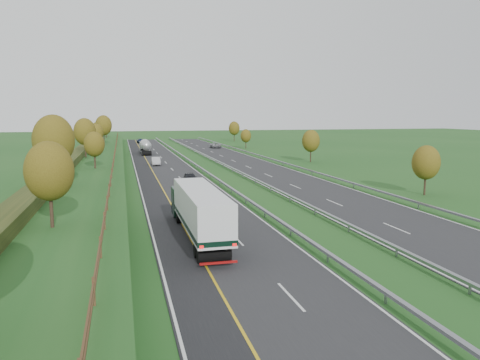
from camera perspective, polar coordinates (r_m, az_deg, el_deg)
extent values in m
plane|color=#1D4C1B|center=(80.44, -3.21, 1.11)|extent=(400.00, 400.00, 0.00)
cube|color=#242427|center=(84.26, -9.21, 1.35)|extent=(10.50, 200.00, 0.04)
cube|color=#242427|center=(87.24, 1.65, 1.67)|extent=(10.50, 200.00, 0.04)
cube|color=black|center=(84.02, -11.76, 1.26)|extent=(3.00, 200.00, 0.04)
cube|color=silver|center=(83.98, -12.64, 1.25)|extent=(0.15, 200.00, 0.01)
cube|color=gold|center=(84.10, -10.73, 1.32)|extent=(0.15, 200.00, 0.01)
cube|color=silver|center=(84.84, -5.81, 1.47)|extent=(0.15, 200.00, 0.01)
cube|color=silver|center=(86.00, -1.59, 1.60)|extent=(0.15, 200.00, 0.01)
cube|color=silver|center=(88.74, 4.79, 1.77)|extent=(0.15, 200.00, 0.01)
cube|color=silver|center=(25.80, 6.19, -13.92)|extent=(0.15, 4.00, 0.01)
cube|color=silver|center=(36.70, -0.39, -7.17)|extent=(0.15, 4.00, 0.01)
cube|color=silver|center=(42.19, 18.51, -5.58)|extent=(0.15, 4.00, 0.01)
cube|color=silver|center=(48.13, -3.81, -3.52)|extent=(0.15, 4.00, 0.01)
cube|color=silver|center=(52.43, 11.43, -2.71)|extent=(0.15, 4.00, 0.01)
cube|color=silver|center=(59.78, -5.89, -1.28)|extent=(0.15, 4.00, 0.01)
cube|color=silver|center=(63.30, 6.75, -0.77)|extent=(0.15, 4.00, 0.01)
cube|color=silver|center=(71.55, -7.29, 0.23)|extent=(0.15, 4.00, 0.01)
cube|color=silver|center=(74.51, 3.46, 0.59)|extent=(0.15, 4.00, 0.01)
cube|color=silver|center=(83.39, -8.29, 1.32)|extent=(0.15, 4.00, 0.01)
cube|color=silver|center=(85.94, 1.03, 1.60)|extent=(0.15, 4.00, 0.01)
cube|color=silver|center=(95.26, -9.05, 2.13)|extent=(0.15, 4.00, 0.01)
cube|color=silver|center=(97.51, -0.82, 2.36)|extent=(0.15, 4.00, 0.01)
cube|color=silver|center=(107.16, -9.63, 2.76)|extent=(0.15, 4.00, 0.01)
cube|color=silver|center=(109.16, -2.28, 2.96)|extent=(0.15, 4.00, 0.01)
cube|color=silver|center=(119.09, -10.10, 3.27)|extent=(0.15, 4.00, 0.01)
cube|color=silver|center=(120.89, -3.46, 3.45)|extent=(0.15, 4.00, 0.01)
cube|color=silver|center=(131.02, -10.49, 3.68)|extent=(0.15, 4.00, 0.01)
cube|color=silver|center=(132.66, -4.43, 3.84)|extent=(0.15, 4.00, 0.01)
cube|color=silver|center=(142.97, -10.81, 4.03)|extent=(0.15, 4.00, 0.01)
cube|color=silver|center=(144.48, -5.24, 4.18)|extent=(0.15, 4.00, 0.01)
cube|color=silver|center=(154.93, -11.08, 4.32)|extent=(0.15, 4.00, 0.01)
cube|color=silver|center=(156.32, -5.94, 4.46)|extent=(0.15, 4.00, 0.01)
cube|color=silver|center=(166.89, -11.31, 4.57)|extent=(0.15, 4.00, 0.01)
cube|color=silver|center=(168.18, -6.53, 4.70)|extent=(0.15, 4.00, 0.01)
cube|color=silver|center=(178.86, -11.51, 4.78)|extent=(0.15, 4.00, 0.01)
cube|color=silver|center=(180.06, -7.04, 4.90)|extent=(0.15, 4.00, 0.01)
cube|color=#1D4C1B|center=(84.05, -18.09, 1.71)|extent=(12.00, 200.00, 2.00)
cube|color=#253214|center=(84.06, -19.49, 2.71)|extent=(2.20, 180.00, 1.10)
cube|color=#422B19|center=(83.71, -15.06, 2.87)|extent=(0.08, 184.00, 0.10)
cube|color=#422B19|center=(83.68, -15.07, 3.14)|extent=(0.08, 184.00, 0.10)
cube|color=#422B19|center=(20.22, -17.40, -12.84)|extent=(0.12, 0.12, 1.20)
cube|color=#422B19|center=(26.40, -16.64, -7.86)|extent=(0.12, 0.12, 1.20)
cube|color=#422B19|center=(32.70, -16.19, -4.79)|extent=(0.12, 0.12, 1.20)
cube|color=#422B19|center=(39.06, -15.88, -2.72)|extent=(0.12, 0.12, 1.20)
cube|color=#422B19|center=(45.47, -15.66, -1.22)|extent=(0.12, 0.12, 1.20)
cube|color=#422B19|center=(51.90, -15.50, -0.10)|extent=(0.12, 0.12, 1.20)
cube|color=#422B19|center=(58.34, -15.37, 0.77)|extent=(0.12, 0.12, 1.20)
cube|color=#422B19|center=(64.80, -15.27, 1.48)|extent=(0.12, 0.12, 1.20)
cube|color=#422B19|center=(71.26, -15.18, 2.05)|extent=(0.12, 0.12, 1.20)
cube|color=#422B19|center=(77.73, -15.11, 2.53)|extent=(0.12, 0.12, 1.20)
cube|color=#422B19|center=(84.20, -15.05, 2.93)|extent=(0.12, 0.12, 1.20)
cube|color=#422B19|center=(90.68, -15.00, 3.28)|extent=(0.12, 0.12, 1.20)
cube|color=#422B19|center=(97.16, -14.96, 3.58)|extent=(0.12, 0.12, 1.20)
cube|color=#422B19|center=(103.65, -14.92, 3.85)|extent=(0.12, 0.12, 1.20)
cube|color=#422B19|center=(110.13, -14.89, 4.08)|extent=(0.12, 0.12, 1.20)
cube|color=#422B19|center=(116.62, -14.86, 4.28)|extent=(0.12, 0.12, 1.20)
cube|color=#422B19|center=(123.11, -14.83, 4.47)|extent=(0.12, 0.12, 1.20)
cube|color=#422B19|center=(129.60, -14.80, 4.63)|extent=(0.12, 0.12, 1.20)
cube|color=#422B19|center=(136.09, -14.78, 4.78)|extent=(0.12, 0.12, 1.20)
cube|color=#422B19|center=(142.58, -14.76, 4.92)|extent=(0.12, 0.12, 1.20)
cube|color=#422B19|center=(149.07, -14.74, 5.05)|extent=(0.12, 0.12, 1.20)
cube|color=#422B19|center=(155.56, -14.73, 5.16)|extent=(0.12, 0.12, 1.20)
cube|color=#422B19|center=(162.06, -14.71, 5.27)|extent=(0.12, 0.12, 1.20)
cube|color=#422B19|center=(168.55, -14.70, 5.36)|extent=(0.12, 0.12, 1.20)
cube|color=#422B19|center=(175.04, -14.68, 5.45)|extent=(0.12, 0.12, 1.20)
cube|color=gray|center=(84.87, -5.38, 1.87)|extent=(0.32, 200.00, 0.18)
cube|color=gray|center=(25.90, 17.34, -13.62)|extent=(0.10, 0.14, 0.56)
cube|color=gray|center=(31.71, 10.66, -9.35)|extent=(0.10, 0.14, 0.56)
cube|color=gray|center=(37.92, 6.20, -6.36)|extent=(0.10, 0.14, 0.56)
cube|color=gray|center=(44.37, 3.05, -4.21)|extent=(0.10, 0.14, 0.56)
cube|color=gray|center=(50.96, 0.71, -2.60)|extent=(0.10, 0.14, 0.56)
cube|color=gray|center=(57.65, -1.08, -1.35)|extent=(0.10, 0.14, 0.56)
cube|color=gray|center=(64.41, -2.49, -0.37)|extent=(0.10, 0.14, 0.56)
cube|color=gray|center=(71.21, -3.64, 0.43)|extent=(0.10, 0.14, 0.56)
cube|color=gray|center=(78.05, -4.58, 1.09)|extent=(0.10, 0.14, 0.56)
cube|color=gray|center=(84.91, -5.38, 1.64)|extent=(0.10, 0.14, 0.56)
cube|color=gray|center=(91.79, -6.05, 2.11)|extent=(0.10, 0.14, 0.56)
cube|color=gray|center=(98.70, -6.63, 2.51)|extent=(0.10, 0.14, 0.56)
cube|color=gray|center=(105.61, -7.14, 2.86)|extent=(0.10, 0.14, 0.56)
cube|color=gray|center=(112.53, -7.58, 3.17)|extent=(0.10, 0.14, 0.56)
cube|color=gray|center=(119.47, -7.97, 3.44)|extent=(0.10, 0.14, 0.56)
cube|color=gray|center=(126.41, -8.32, 3.68)|extent=(0.10, 0.14, 0.56)
cube|color=gray|center=(133.35, -8.63, 3.90)|extent=(0.10, 0.14, 0.56)
cube|color=gray|center=(140.31, -8.92, 4.09)|extent=(0.10, 0.14, 0.56)
cube|color=gray|center=(147.26, -9.17, 4.27)|extent=(0.10, 0.14, 0.56)
cube|color=gray|center=(154.22, -9.41, 4.43)|extent=(0.10, 0.14, 0.56)
cube|color=gray|center=(161.19, -9.62, 4.58)|extent=(0.10, 0.14, 0.56)
cube|color=gray|center=(168.16, -9.81, 4.71)|extent=(0.10, 0.14, 0.56)
cube|color=gray|center=(175.13, -9.99, 4.83)|extent=(0.10, 0.14, 0.56)
cube|color=gray|center=(182.10, -10.16, 4.95)|extent=(0.10, 0.14, 0.56)
cube|color=gray|center=(85.80, -2.01, 1.97)|extent=(0.32, 200.00, 0.18)
cube|color=gray|center=(28.78, 26.23, -11.88)|extent=(0.10, 0.14, 0.56)
cube|color=gray|center=(34.10, 18.55, -8.39)|extent=(0.10, 0.14, 0.56)
cube|color=gray|center=(39.94, 13.11, -5.79)|extent=(0.10, 0.14, 0.56)
cube|color=gray|center=(46.11, 9.12, -3.83)|extent=(0.10, 0.14, 0.56)
cube|color=gray|center=(52.48, 6.11, -2.33)|extent=(0.10, 0.14, 0.56)
cube|color=gray|center=(59.00, 3.75, -1.15)|extent=(0.10, 0.14, 0.56)
cube|color=gray|center=(65.62, 1.87, -0.21)|extent=(0.10, 0.14, 0.56)
cube|color=gray|center=(72.31, 0.34, 0.56)|extent=(0.10, 0.14, 0.56)
cube|color=gray|center=(79.05, -0.94, 1.20)|extent=(0.10, 0.14, 0.56)
cube|color=gray|center=(85.83, -2.01, 1.74)|extent=(0.10, 0.14, 0.56)
cube|color=gray|center=(92.65, -2.93, 2.20)|extent=(0.10, 0.14, 0.56)
cube|color=gray|center=(99.49, -3.72, 2.59)|extent=(0.10, 0.14, 0.56)
cube|color=gray|center=(106.35, -4.41, 2.94)|extent=(0.10, 0.14, 0.56)
cube|color=gray|center=(113.23, -5.01, 3.24)|extent=(0.10, 0.14, 0.56)
cube|color=gray|center=(120.13, -5.55, 3.51)|extent=(0.10, 0.14, 0.56)
cube|color=gray|center=(127.03, -6.03, 3.74)|extent=(0.10, 0.14, 0.56)
cube|color=gray|center=(133.94, -6.46, 3.96)|extent=(0.10, 0.14, 0.56)
cube|color=gray|center=(140.87, -6.85, 4.15)|extent=(0.10, 0.14, 0.56)
cube|color=gray|center=(147.80, -7.20, 4.32)|extent=(0.10, 0.14, 0.56)
cube|color=gray|center=(154.73, -7.52, 4.48)|extent=(0.10, 0.14, 0.56)
cube|color=gray|center=(161.68, -7.81, 4.62)|extent=(0.10, 0.14, 0.56)
cube|color=gray|center=(168.62, -8.08, 4.76)|extent=(0.10, 0.14, 0.56)
cube|color=gray|center=(175.57, -8.33, 4.88)|extent=(0.10, 0.14, 0.56)
cube|color=gray|center=(182.53, -8.56, 4.99)|extent=(0.10, 0.14, 0.56)
cube|color=gray|center=(88.92, 5.26, 2.15)|extent=(0.32, 200.00, 0.18)
cube|color=gray|center=(51.69, 20.93, -2.98)|extent=(0.10, 0.14, 0.56)
cube|color=gray|center=(63.46, 13.68, -0.71)|extent=(0.10, 0.14, 0.56)
cube|color=gray|center=(75.99, 8.76, 0.83)|extent=(0.10, 0.14, 0.56)
cube|color=gray|center=(88.96, 5.25, 1.93)|extent=(0.10, 0.14, 0.56)
cube|color=gray|center=(102.20, 2.64, 2.75)|extent=(0.10, 0.14, 0.56)
cube|color=gray|center=(115.62, 0.63, 3.37)|extent=(0.10, 0.14, 0.56)
cube|color=gray|center=(129.16, -0.96, 3.86)|extent=(0.10, 0.14, 0.56)
cube|color=gray|center=(142.79, -2.25, 4.25)|extent=(0.10, 0.14, 0.56)
cube|color=gray|center=(156.49, -3.32, 4.57)|extent=(0.10, 0.14, 0.56)
cube|color=gray|center=(170.24, -4.22, 4.84)|extent=(0.10, 0.14, 0.56)
cube|color=gray|center=(184.02, -4.98, 5.07)|extent=(0.10, 0.14, 0.56)
cylinder|color=#2D2116|center=(34.35, -22.00, -3.40)|extent=(0.24, 0.24, 2.43)
ellipsoid|color=#4B3D10|center=(33.95, -22.23, 1.03)|extent=(3.24, 3.24, 4.05)
cylinder|color=#2D2116|center=(52.20, -21.58, 0.75)|extent=(0.24, 0.24, 3.15)
ellipsoid|color=#4B3D10|center=(51.91, -21.78, 4.55)|extent=(4.20, 4.20, 5.25)
cylinder|color=#2D2116|center=(69.81, -17.27, 2.25)|extent=(0.24, 0.24, 2.16)
ellipsoid|color=#4B3D10|center=(69.63, -17.35, 4.19)|extent=(2.88, 2.88, 3.60)
cylinder|color=#2D2116|center=(87.84, -18.31, 3.55)|extent=(0.24, 0.24, 2.88)
ellipsoid|color=#4B3D10|center=(87.68, -18.40, 5.62)|extent=(3.84, 3.84, 4.80)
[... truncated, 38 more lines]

